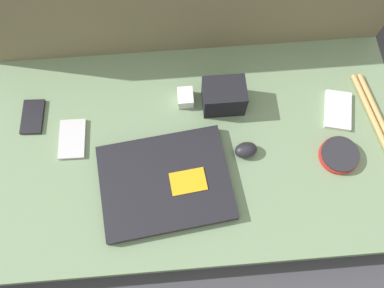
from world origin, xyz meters
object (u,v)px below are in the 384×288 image
phone_small (72,139)px  charger_brick (185,98)px  laptop (166,183)px  phone_black (33,117)px  phone_silver (338,110)px  speaker_puck (339,155)px  computer_mouse (246,150)px  camera_pouch (224,96)px

phone_small → charger_brick: 0.33m
laptop → phone_black: (-0.36, 0.22, -0.01)m
phone_black → laptop: bearing=-28.8°
phone_silver → speaker_puck: bearing=-88.0°
phone_black → charger_brick: 0.43m
speaker_puck → phone_black: (-0.82, 0.18, -0.01)m
charger_brick → phone_small: bearing=-163.2°
laptop → phone_small: (-0.25, 0.14, -0.01)m
phone_silver → laptop: bearing=-147.0°
laptop → speaker_puck: bearing=-1.7°
phone_small → charger_brick: size_ratio=2.16×
computer_mouse → camera_pouch: 0.16m
computer_mouse → camera_pouch: bearing=97.5°
computer_mouse → speaker_puck: 0.25m
laptop → phone_silver: (0.49, 0.17, -0.01)m
computer_mouse → phone_black: computer_mouse is taller
phone_silver → camera_pouch: 0.32m
laptop → phone_small: size_ratio=3.11×
speaker_puck → phone_black: bearing=167.6°
laptop → computer_mouse: (0.22, 0.07, 0.00)m
laptop → speaker_puck: size_ratio=3.44×
phone_silver → phone_small: bearing=-164.1°
computer_mouse → phone_small: (-0.46, 0.07, -0.01)m
camera_pouch → charger_brick: bearing=170.1°
camera_pouch → phone_small: bearing=-169.6°
laptop → computer_mouse: 0.23m
phone_silver → charger_brick: 0.43m
phone_small → charger_brick: bearing=17.9°
speaker_puck → phone_small: size_ratio=0.90×
laptop → phone_silver: laptop is taller
phone_silver → phone_small: phone_silver is taller
laptop → computer_mouse: computer_mouse is taller
phone_black → phone_small: bearing=-31.3°
camera_pouch → phone_silver: bearing=-8.8°
laptop → computer_mouse: bearing=11.4°
camera_pouch → laptop: bearing=-128.1°
camera_pouch → computer_mouse: bearing=-73.7°
computer_mouse → speaker_puck: size_ratio=0.64×
computer_mouse → charger_brick: computer_mouse is taller
speaker_puck → charger_brick: 0.44m
phone_silver → charger_brick: size_ratio=2.46×
phone_silver → camera_pouch: size_ratio=1.13×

